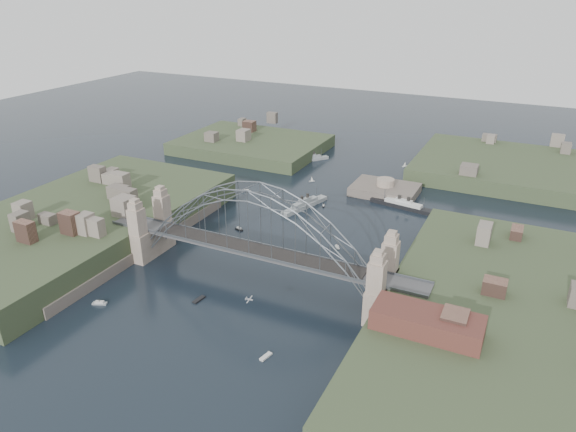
{
  "coord_description": "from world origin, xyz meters",
  "views": [
    {
      "loc": [
        56.14,
        -97.42,
        67.13
      ],
      "look_at": [
        0.0,
        18.0,
        10.0
      ],
      "focal_mm": 32.85,
      "sensor_mm": 36.0,
      "label": 1
    }
  ],
  "objects_px": {
    "wharf_shed": "(427,322)",
    "naval_cruiser_far": "(312,159)",
    "bridge": "(255,235)",
    "naval_cruiser_near": "(305,205)",
    "ocean_liner": "(403,206)",
    "fort_island": "(385,195)"
  },
  "relations": [
    {
      "from": "wharf_shed",
      "to": "naval_cruiser_far",
      "type": "distance_m",
      "value": 127.67
    },
    {
      "from": "naval_cruiser_far",
      "to": "ocean_liner",
      "type": "height_order",
      "value": "ocean_liner"
    },
    {
      "from": "naval_cruiser_near",
      "to": "ocean_liner",
      "type": "bearing_deg",
      "value": 25.36
    },
    {
      "from": "naval_cruiser_far",
      "to": "ocean_liner",
      "type": "distance_m",
      "value": 56.66
    },
    {
      "from": "naval_cruiser_near",
      "to": "naval_cruiser_far",
      "type": "height_order",
      "value": "naval_cruiser_near"
    },
    {
      "from": "fort_island",
      "to": "naval_cruiser_far",
      "type": "xyz_separation_m",
      "value": [
        -37.57,
        22.66,
        1.13
      ]
    },
    {
      "from": "naval_cruiser_near",
      "to": "bridge",
      "type": "bearing_deg",
      "value": -80.38
    },
    {
      "from": "fort_island",
      "to": "ocean_liner",
      "type": "xyz_separation_m",
      "value": [
        8.99,
        -9.63,
        1.2
      ]
    },
    {
      "from": "fort_island",
      "to": "wharf_shed",
      "type": "bearing_deg",
      "value": -69.15
    },
    {
      "from": "fort_island",
      "to": "wharf_shed",
      "type": "height_order",
      "value": "wharf_shed"
    },
    {
      "from": "ocean_liner",
      "to": "naval_cruiser_near",
      "type": "bearing_deg",
      "value": -154.64
    },
    {
      "from": "fort_island",
      "to": "ocean_liner",
      "type": "height_order",
      "value": "fort_island"
    },
    {
      "from": "wharf_shed",
      "to": "naval_cruiser_near",
      "type": "xyz_separation_m",
      "value": [
        -51.91,
        60.67,
        -9.07
      ]
    },
    {
      "from": "wharf_shed",
      "to": "naval_cruiser_far",
      "type": "height_order",
      "value": "wharf_shed"
    },
    {
      "from": "naval_cruiser_near",
      "to": "fort_island",
      "type": "bearing_deg",
      "value": 49.52
    },
    {
      "from": "bridge",
      "to": "wharf_shed",
      "type": "relative_size",
      "value": 4.2
    },
    {
      "from": "fort_island",
      "to": "naval_cruiser_near",
      "type": "distance_m",
      "value": 30.7
    },
    {
      "from": "ocean_liner",
      "to": "bridge",
      "type": "bearing_deg",
      "value": -109.17
    },
    {
      "from": "wharf_shed",
      "to": "ocean_liner",
      "type": "xyz_separation_m",
      "value": [
        -23.01,
        74.37,
        -9.14
      ]
    },
    {
      "from": "fort_island",
      "to": "naval_cruiser_far",
      "type": "relative_size",
      "value": 1.7
    },
    {
      "from": "bridge",
      "to": "wharf_shed",
      "type": "xyz_separation_m",
      "value": [
        44.0,
        -14.0,
        -2.32
      ]
    },
    {
      "from": "naval_cruiser_near",
      "to": "ocean_liner",
      "type": "relative_size",
      "value": 0.88
    }
  ]
}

